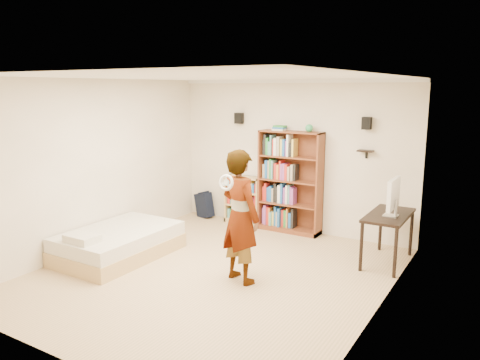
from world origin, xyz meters
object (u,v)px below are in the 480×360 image
object	(u,v)px
tall_bookshelf	(290,182)
low_bookshelf	(244,200)
computer_desk	(387,238)
daybed	(119,240)
person	(240,216)

from	to	relation	value
tall_bookshelf	low_bookshelf	size ratio (longest dim) A/B	2.00
tall_bookshelf	computer_desk	size ratio (longest dim) A/B	1.65
tall_bookshelf	daybed	distance (m)	3.10
computer_desk	tall_bookshelf	bearing A→B (deg)	160.91
tall_bookshelf	person	bearing A→B (deg)	-80.92
tall_bookshelf	person	size ratio (longest dim) A/B	1.02
person	computer_desk	bearing A→B (deg)	-113.90
daybed	computer_desk	bearing A→B (deg)	27.44
low_bookshelf	person	size ratio (longest dim) A/B	0.51
tall_bookshelf	computer_desk	xyz separation A→B (m)	(1.90, -0.66, -0.53)
daybed	low_bookshelf	bearing A→B (deg)	74.36
computer_desk	person	size ratio (longest dim) A/B	0.62
low_bookshelf	tall_bookshelf	bearing A→B (deg)	-1.81
low_bookshelf	computer_desk	world-z (taller)	low_bookshelf
tall_bookshelf	computer_desk	distance (m)	2.08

